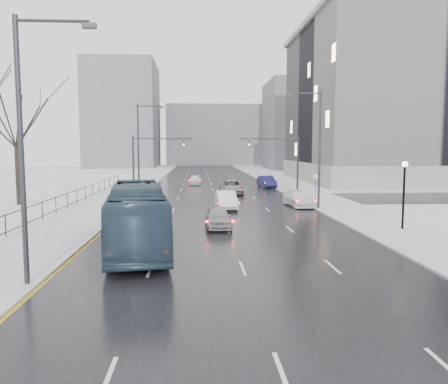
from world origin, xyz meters
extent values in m
cube|color=black|center=(0.00, 60.00, 0.02)|extent=(16.00, 150.00, 0.04)
cube|color=black|center=(0.00, 48.00, 0.02)|extent=(130.00, 10.00, 0.04)
cube|color=silver|center=(-10.50, 60.00, 0.08)|extent=(5.00, 150.00, 0.16)
cube|color=silver|center=(10.50, 60.00, 0.08)|extent=(5.00, 150.00, 0.16)
cube|color=white|center=(-20.00, 60.00, 0.06)|extent=(14.00, 150.00, 0.12)
cube|color=black|center=(-13.00, 30.00, 1.41)|extent=(0.04, 70.00, 0.05)
cube|color=black|center=(-13.00, 30.00, 0.41)|extent=(0.04, 70.00, 0.05)
cylinder|color=black|center=(-13.00, 30.00, 0.81)|extent=(0.06, 0.06, 1.30)
cylinder|color=#2D2D33|center=(8.40, 40.00, 5.00)|extent=(0.20, 0.20, 10.00)
cylinder|color=#2D2D33|center=(7.10, 40.00, 9.80)|extent=(2.60, 0.12, 0.12)
cube|color=#2D2D33|center=(5.80, 40.00, 9.65)|extent=(0.50, 0.25, 0.18)
cylinder|color=#2D2D33|center=(-8.40, 20.00, 5.00)|extent=(0.20, 0.20, 10.00)
cylinder|color=#2D2D33|center=(-7.10, 20.00, 9.80)|extent=(2.60, 0.12, 0.12)
cube|color=#2D2D33|center=(-5.80, 20.00, 9.65)|extent=(0.50, 0.25, 0.18)
cylinder|color=#2D2D33|center=(-8.40, 52.00, 5.00)|extent=(0.20, 0.20, 10.00)
cylinder|color=#2D2D33|center=(-7.10, 52.00, 9.80)|extent=(2.60, 0.12, 0.12)
cube|color=#2D2D33|center=(-5.80, 52.00, 9.65)|extent=(0.50, 0.25, 0.18)
cylinder|color=black|center=(11.00, 30.00, 2.16)|extent=(0.14, 0.14, 4.00)
sphere|color=#FFE5B2|center=(11.00, 30.00, 4.26)|extent=(0.36, 0.36, 0.36)
cylinder|color=#2D2D33|center=(8.40, 48.00, 3.25)|extent=(0.20, 0.20, 6.50)
cylinder|color=#2D2D33|center=(5.40, 48.00, 6.20)|extent=(6.00, 0.12, 0.12)
imported|color=#2D2D33|center=(3.30, 48.00, 5.60)|extent=(0.15, 0.18, 0.90)
sphere|color=#19FF33|center=(3.30, 47.85, 5.60)|extent=(0.16, 0.16, 0.16)
cylinder|color=#2D2D33|center=(-8.40, 48.00, 3.25)|extent=(0.20, 0.20, 6.50)
cylinder|color=#2D2D33|center=(-5.40, 48.00, 6.20)|extent=(6.00, 0.12, 0.12)
imported|color=#2D2D33|center=(-3.30, 48.00, 5.60)|extent=(0.15, 0.18, 0.90)
sphere|color=#19FF33|center=(-3.30, 47.85, 5.60)|extent=(0.16, 0.16, 0.16)
cylinder|color=#2D2D33|center=(9.20, 44.00, 1.41)|extent=(0.06, 0.06, 2.50)
cylinder|color=white|center=(9.20, 44.00, 2.56)|extent=(0.60, 0.03, 0.60)
torus|color=#B20C0C|center=(9.20, 44.00, 2.56)|extent=(0.58, 0.06, 0.58)
cube|color=gray|center=(35.00, 72.00, 12.00)|extent=(40.00, 30.00, 24.00)
cube|color=gray|center=(35.00, 72.00, 24.40)|extent=(41.00, 31.00, 0.80)
cube|color=gray|center=(35.00, 72.00, 1.50)|extent=(40.60, 30.60, 3.00)
cube|color=slate|center=(28.00, 115.00, 11.00)|extent=(24.00, 20.00, 22.00)
cube|color=slate|center=(-22.00, 125.00, 14.00)|extent=(18.00, 22.00, 28.00)
cube|color=slate|center=(4.00, 140.00, 9.00)|extent=(30.00, 18.00, 18.00)
imported|color=#2A4152|center=(-5.13, 26.46, 1.70)|extent=(4.42, 12.20, 3.32)
imported|color=#9A9B9E|center=(-0.62, 31.76, 0.74)|extent=(1.72, 4.13, 1.40)
imported|color=white|center=(0.50, 40.65, 0.81)|extent=(1.86, 4.73, 1.53)
imported|color=gray|center=(1.95, 53.03, 0.81)|extent=(2.61, 5.57, 1.54)
imported|color=white|center=(7.12, 41.88, 0.74)|extent=(2.53, 5.04, 1.40)
imported|color=white|center=(-2.28, 65.75, 0.73)|extent=(1.77, 4.10, 1.38)
imported|color=#1A1B4F|center=(7.20, 60.50, 0.82)|extent=(2.12, 4.87, 1.56)
camera|label=1|loc=(-1.93, 3.50, 5.27)|focal=35.00mm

